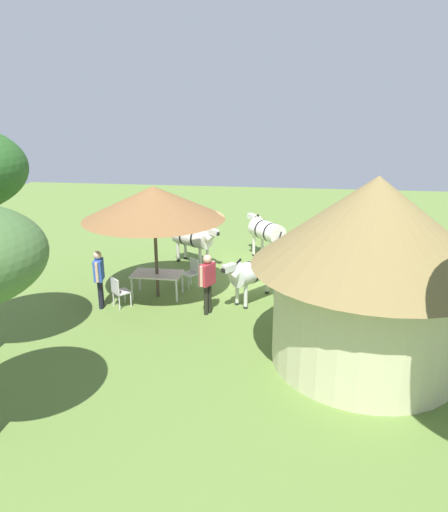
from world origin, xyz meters
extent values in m
plane|color=olive|center=(0.00, 0.00, 0.00)|extent=(36.00, 36.00, 0.00)
cylinder|color=beige|center=(-2.71, 4.75, 1.14)|extent=(4.05, 4.05, 2.28)
cone|color=olive|center=(-2.71, 4.75, 3.25)|extent=(5.12, 5.12, 1.93)
cylinder|color=#4F4035|center=(2.89, 1.74, 1.21)|extent=(0.10, 0.10, 2.42)
cone|color=brown|center=(2.89, 1.74, 2.89)|extent=(4.11, 4.11, 0.95)
cube|color=silver|center=(2.89, 1.74, 0.72)|extent=(1.49, 0.88, 0.04)
cylinder|color=silver|center=(2.21, 2.12, 0.35)|extent=(0.06, 0.06, 0.70)
cylinder|color=silver|center=(3.57, 2.11, 0.35)|extent=(0.06, 0.06, 0.70)
cylinder|color=silver|center=(2.20, 1.38, 0.35)|extent=(0.06, 0.06, 0.70)
cylinder|color=silver|center=(3.56, 1.36, 0.35)|extent=(0.06, 0.06, 0.70)
cube|color=silver|center=(2.08, 0.87, 0.45)|extent=(0.61, 0.61, 0.04)
cube|color=silver|center=(1.95, 0.73, 0.68)|extent=(0.35, 0.33, 0.45)
cylinder|color=silver|center=(2.06, 1.13, 0.23)|extent=(0.04, 0.04, 0.45)
cylinder|color=silver|center=(2.34, 0.87, 0.23)|extent=(0.04, 0.04, 0.45)
cylinder|color=silver|center=(1.81, 0.87, 0.23)|extent=(0.04, 0.04, 0.45)
cylinder|color=silver|center=(2.09, 0.61, 0.23)|extent=(0.04, 0.04, 0.45)
cube|color=silver|center=(3.71, 2.60, 0.45)|extent=(0.61, 0.61, 0.04)
cube|color=silver|center=(3.84, 2.74, 0.68)|extent=(0.35, 0.33, 0.45)
cylinder|color=silver|center=(3.72, 2.34, 0.23)|extent=(0.04, 0.04, 0.45)
cylinder|color=silver|center=(3.45, 2.60, 0.23)|extent=(0.04, 0.04, 0.45)
cylinder|color=silver|center=(3.97, 2.60, 0.23)|extent=(0.04, 0.04, 0.45)
cylinder|color=silver|center=(3.70, 2.86, 0.23)|extent=(0.04, 0.04, 0.45)
cylinder|color=black|center=(1.14, 2.68, 0.43)|extent=(0.13, 0.13, 0.86)
cylinder|color=black|center=(1.21, 2.82, 0.43)|extent=(0.13, 0.13, 0.86)
cube|color=#B02E3D|center=(1.18, 2.75, 1.17)|extent=(0.41, 0.51, 0.61)
cylinder|color=#E1A991|center=(1.05, 2.52, 1.18)|extent=(0.09, 0.09, 0.57)
cylinder|color=#E1A991|center=(1.30, 2.98, 1.18)|extent=(0.09, 0.09, 0.57)
sphere|color=#E1A991|center=(1.18, 2.75, 1.61)|extent=(0.23, 0.23, 0.23)
cylinder|color=black|center=(4.25, 2.85, 0.43)|extent=(0.12, 0.12, 0.85)
cylinder|color=black|center=(4.28, 2.70, 0.43)|extent=(0.12, 0.12, 0.85)
cube|color=blue|center=(4.27, 2.77, 1.15)|extent=(0.30, 0.49, 0.60)
cylinder|color=#DEAD92|center=(4.22, 3.03, 1.17)|extent=(0.09, 0.09, 0.57)
cylinder|color=#DEAD92|center=(4.32, 2.52, 1.17)|extent=(0.09, 0.09, 0.57)
sphere|color=#DEAD92|center=(4.27, 2.77, 1.59)|extent=(0.23, 0.23, 0.23)
cylinder|color=black|center=(-3.49, -2.48, 0.43)|extent=(0.12, 0.12, 0.85)
cylinder|color=black|center=(-3.40, -2.60, 0.43)|extent=(0.12, 0.12, 0.85)
cube|color=#39936C|center=(-3.44, -2.54, 1.15)|extent=(0.44, 0.50, 0.60)
cylinder|color=#A36B58|center=(-3.60, -2.33, 1.17)|extent=(0.09, 0.09, 0.57)
cylinder|color=#A36B58|center=(-3.29, -2.75, 1.17)|extent=(0.09, 0.09, 0.57)
sphere|color=#A36B58|center=(-3.44, -2.54, 1.59)|extent=(0.23, 0.23, 0.23)
cube|color=#D64E4B|center=(-1.60, -0.28, 0.22)|extent=(0.76, 0.76, 0.03)
cube|color=silver|center=(-1.79, -0.08, 0.46)|extent=(0.73, 0.73, 0.37)
cube|color=silver|center=(-1.45, -0.06, 0.11)|extent=(0.44, 0.47, 0.22)
cube|color=silver|center=(-1.83, -0.42, 0.11)|extent=(0.44, 0.47, 0.22)
cylinder|color=silver|center=(-0.20, -2.32, 1.08)|extent=(1.45, 1.57, 0.71)
cylinder|color=black|center=(-0.38, -2.09, 1.08)|extent=(0.62, 0.51, 0.72)
cylinder|color=black|center=(-0.04, -2.52, 1.08)|extent=(0.62, 0.51, 0.72)
cylinder|color=silver|center=(0.25, -2.89, 1.26)|extent=(0.59, 0.63, 0.52)
cube|color=silver|center=(0.42, -3.11, 1.42)|extent=(0.39, 0.43, 0.20)
cube|color=black|center=(0.53, -3.25, 1.39)|extent=(0.17, 0.17, 0.12)
cube|color=black|center=(0.25, -2.89, 1.46)|extent=(0.26, 0.31, 0.28)
cylinder|color=silver|center=(0.29, -2.63, 0.41)|extent=(0.11, 0.11, 0.82)
cylinder|color=black|center=(0.29, -2.63, 0.03)|extent=(0.13, 0.13, 0.06)
cylinder|color=silver|center=(-0.01, -2.87, 0.41)|extent=(0.11, 0.11, 0.82)
cylinder|color=black|center=(-0.01, -2.87, 0.03)|extent=(0.13, 0.13, 0.06)
cylinder|color=silver|center=(-0.39, -1.77, 0.41)|extent=(0.11, 0.11, 0.82)
cylinder|color=black|center=(-0.39, -1.77, 0.03)|extent=(0.13, 0.13, 0.06)
cylinder|color=silver|center=(-0.69, -2.01, 0.41)|extent=(0.11, 0.11, 0.82)
cylinder|color=black|center=(-0.69, -2.01, 0.03)|extent=(0.13, 0.13, 0.06)
cylinder|color=black|center=(-0.68, -1.71, 0.98)|extent=(0.19, 0.22, 0.53)
cylinder|color=silver|center=(-0.12, 1.66, 0.96)|extent=(1.58, 1.71, 0.64)
cylinder|color=black|center=(-0.33, 1.40, 0.96)|extent=(0.55, 0.48, 0.65)
cylinder|color=black|center=(0.08, 1.89, 0.96)|extent=(0.55, 0.48, 0.65)
cylinder|color=silver|center=(0.43, 2.31, 1.14)|extent=(0.56, 0.59, 0.49)
cube|color=silver|center=(0.61, 2.52, 1.30)|extent=(0.40, 0.42, 0.20)
cube|color=black|center=(0.72, 2.66, 1.27)|extent=(0.17, 0.17, 0.12)
cube|color=black|center=(0.43, 2.31, 1.34)|extent=(0.27, 0.31, 0.28)
cylinder|color=silver|center=(0.16, 2.26, 0.36)|extent=(0.11, 0.11, 0.72)
cylinder|color=black|center=(0.16, 2.26, 0.03)|extent=(0.13, 0.13, 0.06)
cylinder|color=silver|center=(0.43, 2.04, 0.36)|extent=(0.11, 0.11, 0.72)
cylinder|color=black|center=(0.43, 2.04, 0.03)|extent=(0.13, 0.13, 0.06)
cylinder|color=silver|center=(-0.66, 1.28, 0.36)|extent=(0.11, 0.11, 0.72)
cylinder|color=black|center=(-0.66, 1.28, 0.03)|extent=(0.13, 0.13, 0.06)
cylinder|color=silver|center=(-0.39, 1.05, 0.36)|extent=(0.11, 0.11, 0.72)
cylinder|color=black|center=(-0.39, 1.05, 0.03)|extent=(0.13, 0.13, 0.06)
cylinder|color=black|center=(-0.69, 0.97, 0.86)|extent=(0.19, 0.21, 0.53)
cylinder|color=silver|center=(2.46, -1.47, 1.00)|extent=(1.60, 1.35, 0.71)
cylinder|color=black|center=(2.70, -1.62, 1.00)|extent=(0.44, 0.66, 0.72)
cylinder|color=black|center=(2.24, -1.34, 1.00)|extent=(0.44, 0.66, 0.72)
cylinder|color=silver|center=(1.84, -1.10, 1.18)|extent=(0.64, 0.56, 0.52)
cube|color=silver|center=(1.60, -0.95, 1.34)|extent=(0.44, 0.36, 0.20)
cube|color=black|center=(1.45, -0.86, 1.31)|extent=(0.16, 0.16, 0.12)
cube|color=black|center=(1.84, -1.10, 1.38)|extent=(0.33, 0.22, 0.28)
cylinder|color=silver|center=(1.89, -1.36, 0.37)|extent=(0.11, 0.11, 0.73)
cylinder|color=black|center=(1.89, -1.36, 0.03)|extent=(0.13, 0.13, 0.06)
cylinder|color=silver|center=(2.09, -1.02, 0.37)|extent=(0.11, 0.11, 0.73)
cylinder|color=black|center=(2.09, -1.02, 0.03)|extent=(0.13, 0.13, 0.06)
cylinder|color=silver|center=(2.82, -1.92, 0.37)|extent=(0.11, 0.11, 0.73)
cylinder|color=black|center=(2.82, -1.92, 0.03)|extent=(0.13, 0.13, 0.06)
cylinder|color=silver|center=(3.03, -1.59, 0.37)|extent=(0.11, 0.11, 0.73)
cylinder|color=black|center=(3.03, -1.59, 0.03)|extent=(0.13, 0.13, 0.06)
cylinder|color=black|center=(3.12, -1.87, 0.90)|extent=(0.23, 0.16, 0.53)
camera|label=1|loc=(-0.87, 14.48, 5.60)|focal=32.75mm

